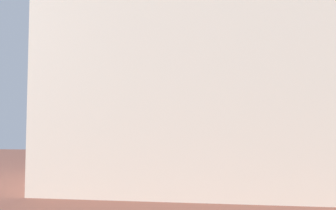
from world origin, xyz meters
name	(u,v)px	position (x,y,z in m)	size (l,w,h in m)	color
landmark_building	(214,62)	(1.45, 28.32, 10.46)	(25.93, 15.88, 38.40)	beige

